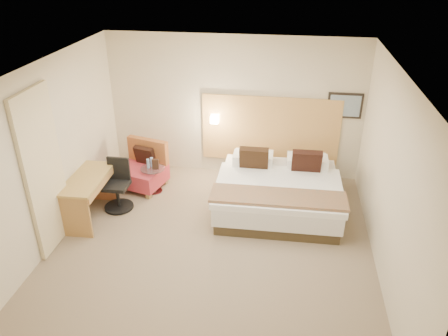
# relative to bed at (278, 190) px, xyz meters

# --- Properties ---
(floor) EXTENTS (4.80, 5.00, 0.02)m
(floor) POSITION_rel_bed_xyz_m (-0.94, -1.27, -0.34)
(floor) COLOR #786751
(floor) RESTS_ON ground
(ceiling) EXTENTS (4.80, 5.00, 0.02)m
(ceiling) POSITION_rel_bed_xyz_m (-0.94, -1.27, 2.38)
(ceiling) COLOR white
(ceiling) RESTS_ON floor
(wall_back) EXTENTS (4.80, 0.02, 2.70)m
(wall_back) POSITION_rel_bed_xyz_m (-0.94, 1.24, 1.02)
(wall_back) COLOR beige
(wall_back) RESTS_ON floor
(wall_front) EXTENTS (4.80, 0.02, 2.70)m
(wall_front) POSITION_rel_bed_xyz_m (-0.94, -3.78, 1.02)
(wall_front) COLOR beige
(wall_front) RESTS_ON floor
(wall_left) EXTENTS (0.02, 5.00, 2.70)m
(wall_left) POSITION_rel_bed_xyz_m (-3.35, -1.27, 1.02)
(wall_left) COLOR beige
(wall_left) RESTS_ON floor
(wall_right) EXTENTS (0.02, 5.00, 2.70)m
(wall_right) POSITION_rel_bed_xyz_m (1.47, -1.27, 1.02)
(wall_right) COLOR beige
(wall_right) RESTS_ON floor
(headboard_panel) EXTENTS (2.60, 0.04, 1.30)m
(headboard_panel) POSITION_rel_bed_xyz_m (-0.24, 1.20, 0.62)
(headboard_panel) COLOR tan
(headboard_panel) RESTS_ON wall_back
(art_frame) EXTENTS (0.62, 0.03, 0.47)m
(art_frame) POSITION_rel_bed_xyz_m (1.08, 1.21, 1.17)
(art_frame) COLOR black
(art_frame) RESTS_ON wall_back
(art_canvas) EXTENTS (0.54, 0.01, 0.39)m
(art_canvas) POSITION_rel_bed_xyz_m (1.08, 1.19, 1.17)
(art_canvas) COLOR gray
(art_canvas) RESTS_ON wall_back
(lamp_arm) EXTENTS (0.02, 0.12, 0.02)m
(lamp_arm) POSITION_rel_bed_xyz_m (-1.29, 1.15, 0.82)
(lamp_arm) COLOR silver
(lamp_arm) RESTS_ON wall_back
(lamp_shade) EXTENTS (0.15, 0.15, 0.15)m
(lamp_shade) POSITION_rel_bed_xyz_m (-1.29, 1.09, 0.82)
(lamp_shade) COLOR #FFEDC6
(lamp_shade) RESTS_ON wall_back
(curtain) EXTENTS (0.06, 0.90, 2.42)m
(curtain) POSITION_rel_bed_xyz_m (-3.30, -1.52, 0.89)
(curtain) COLOR beige
(curtain) RESTS_ON wall_left
(bottle_a) EXTENTS (0.06, 0.06, 0.18)m
(bottle_a) POSITION_rel_bed_xyz_m (-2.35, 0.18, 0.25)
(bottle_a) COLOR #7F9FC4
(bottle_a) RESTS_ON side_table
(bottle_b) EXTENTS (0.06, 0.06, 0.18)m
(bottle_b) POSITION_rel_bed_xyz_m (-2.31, 0.25, 0.25)
(bottle_b) COLOR #92A9E2
(bottle_b) RESTS_ON side_table
(menu_folder) EXTENTS (0.12, 0.06, 0.19)m
(menu_folder) POSITION_rel_bed_xyz_m (-2.21, 0.16, 0.26)
(menu_folder) COLOR #311D14
(menu_folder) RESTS_ON side_table
(bed) EXTENTS (2.12, 2.04, 1.01)m
(bed) POSITION_rel_bed_xyz_m (0.00, 0.00, 0.00)
(bed) COLOR #392D1C
(bed) RESTS_ON floor
(lounge_chair) EXTENTS (0.98, 0.91, 0.87)m
(lounge_chair) POSITION_rel_bed_xyz_m (-2.54, 0.38, 0.02)
(lounge_chair) COLOR #976647
(lounge_chair) RESTS_ON floor
(side_table) EXTENTS (0.50, 0.50, 0.49)m
(side_table) POSITION_rel_bed_xyz_m (-2.28, 0.18, -0.06)
(side_table) COLOR silver
(side_table) RESTS_ON floor
(desk) EXTENTS (0.58, 1.22, 0.75)m
(desk) POSITION_rel_bed_xyz_m (-3.05, -0.78, 0.26)
(desk) COLOR #A98542
(desk) RESTS_ON floor
(desk_chair) EXTENTS (0.50, 0.50, 0.88)m
(desk_chair) POSITION_rel_bed_xyz_m (-2.72, -0.41, 0.04)
(desk_chair) COLOR black
(desk_chair) RESTS_ON floor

